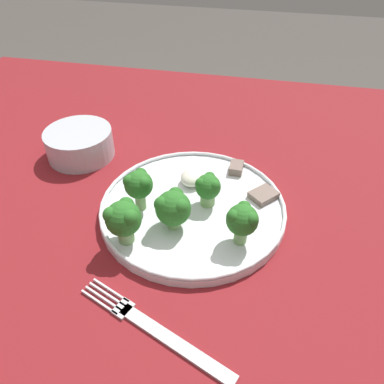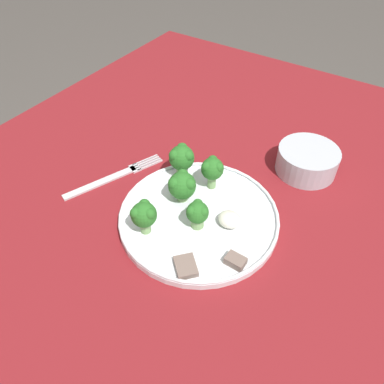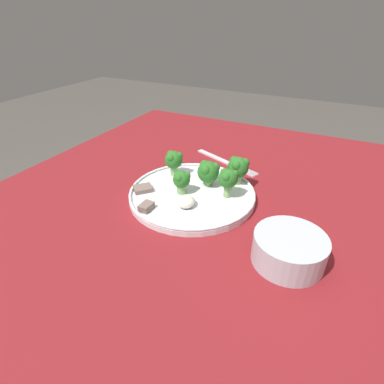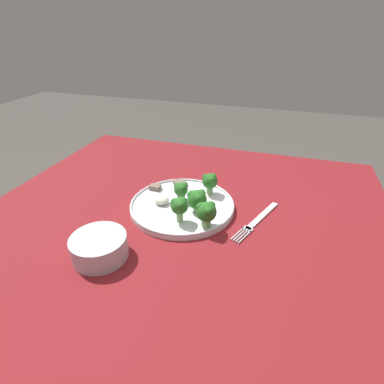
{
  "view_description": "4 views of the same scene",
  "coord_description": "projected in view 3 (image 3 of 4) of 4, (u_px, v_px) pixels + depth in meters",
  "views": [
    {
      "loc": [
        -0.39,
        -0.19,
        1.1
      ],
      "look_at": [
        0.02,
        -0.1,
        0.75
      ],
      "focal_mm": 35.0,
      "sensor_mm": 36.0,
      "label": 1
    },
    {
      "loc": [
        0.24,
        -0.47,
        1.21
      ],
      "look_at": [
        -0.02,
        -0.08,
        0.75
      ],
      "focal_mm": 35.0,
      "sensor_mm": 36.0,
      "label": 2
    },
    {
      "loc": [
        0.52,
        0.15,
        1.07
      ],
      "look_at": [
        0.02,
        -0.1,
        0.73
      ],
      "focal_mm": 28.0,
      "sensor_mm": 36.0,
      "label": 3
    },
    {
      "loc": [
        -0.21,
        0.53,
        1.16
      ],
      "look_at": [
        -0.02,
        -0.1,
        0.77
      ],
      "focal_mm": 28.0,
      "sensor_mm": 36.0,
      "label": 4
    }
  ],
  "objects": [
    {
      "name": "meat_slice_middle_slice",
      "position": [
        146.0,
        207.0,
        0.6
      ],
      "size": [
        0.03,
        0.02,
        0.01
      ],
      "color": "#756056",
      "rests_on": "dinner_plate"
    },
    {
      "name": "broccoli_floret_near_rim_left",
      "position": [
        174.0,
        160.0,
        0.71
      ],
      "size": [
        0.04,
        0.04,
        0.06
      ],
      "color": "#7FA866",
      "rests_on": "dinner_plate"
    },
    {
      "name": "cream_bowl",
      "position": [
        289.0,
        250.0,
        0.49
      ],
      "size": [
        0.12,
        0.12,
        0.05
      ],
      "color": "#B7BCC6",
      "rests_on": "table"
    },
    {
      "name": "broccoli_floret_center_back",
      "position": [
        238.0,
        167.0,
        0.68
      ],
      "size": [
        0.05,
        0.05,
        0.06
      ],
      "color": "#7FA866",
      "rests_on": "dinner_plate"
    },
    {
      "name": "sauce_dollop",
      "position": [
        186.0,
        202.0,
        0.61
      ],
      "size": [
        0.04,
        0.04,
        0.02
      ],
      "color": "silver",
      "rests_on": "dinner_plate"
    },
    {
      "name": "broccoli_floret_back_left",
      "position": [
        228.0,
        179.0,
        0.63
      ],
      "size": [
        0.04,
        0.04,
        0.06
      ],
      "color": "#7FA866",
      "rests_on": "dinner_plate"
    },
    {
      "name": "dinner_plate",
      "position": [
        192.0,
        194.0,
        0.66
      ],
      "size": [
        0.28,
        0.28,
        0.02
      ],
      "color": "white",
      "rests_on": "table"
    },
    {
      "name": "broccoli_floret_front_left",
      "position": [
        208.0,
        171.0,
        0.67
      ],
      "size": [
        0.05,
        0.05,
        0.06
      ],
      "color": "#7FA866",
      "rests_on": "dinner_plate"
    },
    {
      "name": "meat_slice_front_slice",
      "position": [
        143.0,
        189.0,
        0.67
      ],
      "size": [
        0.05,
        0.05,
        0.01
      ],
      "color": "#756056",
      "rests_on": "dinner_plate"
    },
    {
      "name": "ground_plane",
      "position": [
        222.0,
        381.0,
        1.01
      ],
      "size": [
        8.0,
        8.0,
        0.0
      ],
      "primitive_type": "plane",
      "color": "#4C4742"
    },
    {
      "name": "broccoli_floret_center_left",
      "position": [
        182.0,
        180.0,
        0.65
      ],
      "size": [
        0.04,
        0.04,
        0.05
      ],
      "color": "#7FA866",
      "rests_on": "dinner_plate"
    },
    {
      "name": "fork",
      "position": [
        225.0,
        162.0,
        0.82
      ],
      "size": [
        0.1,
        0.2,
        0.0
      ],
      "color": "silver",
      "rests_on": "table"
    },
    {
      "name": "table",
      "position": [
        236.0,
        240.0,
        0.69
      ],
      "size": [
        1.06,
        1.11,
        0.71
      ],
      "color": "maroon",
      "rests_on": "ground_plane"
    }
  ]
}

